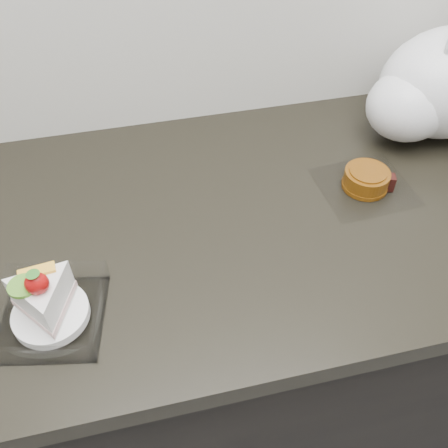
% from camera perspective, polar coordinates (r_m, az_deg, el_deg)
% --- Properties ---
extents(counter, '(2.04, 0.64, 0.90)m').
position_cam_1_polar(counter, '(1.24, 0.96, -13.52)').
color(counter, black).
rests_on(counter, ground).
extents(cake_tray, '(0.18, 0.18, 0.12)m').
position_cam_1_polar(cake_tray, '(0.76, -19.52, -8.85)').
color(cake_tray, white).
rests_on(cake_tray, counter).
extents(mooncake_wrap, '(0.17, 0.16, 0.04)m').
position_cam_1_polar(mooncake_wrap, '(0.96, 15.99, 4.78)').
color(mooncake_wrap, white).
rests_on(mooncake_wrap, counter).
extents(plastic_bag, '(0.38, 0.32, 0.27)m').
position_cam_1_polar(plastic_bag, '(1.11, 23.69, 14.20)').
color(plastic_bag, white).
rests_on(plastic_bag, counter).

